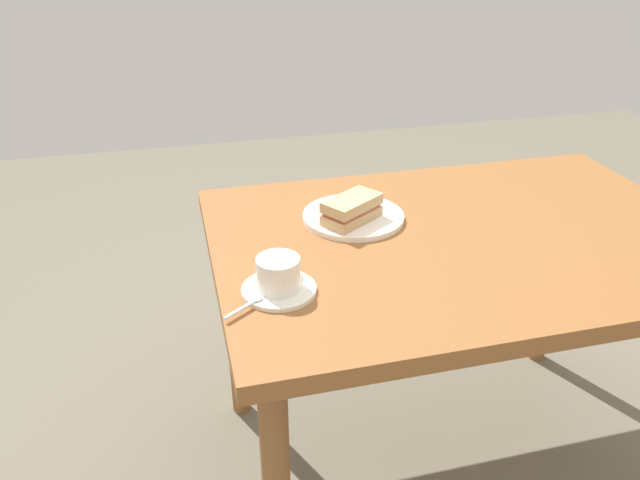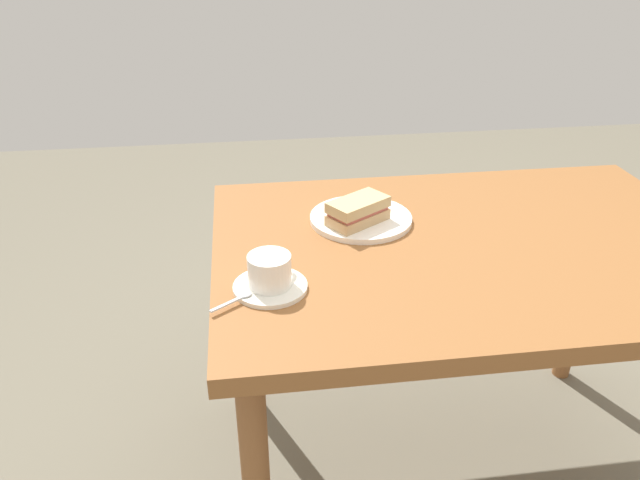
% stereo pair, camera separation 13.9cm
% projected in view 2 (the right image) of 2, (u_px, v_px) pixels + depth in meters
% --- Properties ---
extents(ground_plane, '(6.00, 6.00, 0.00)m').
position_uv_depth(ground_plane, '(442.00, 467.00, 1.81)').
color(ground_plane, '#6E6756').
extents(dining_table, '(1.22, 0.83, 0.75)m').
position_uv_depth(dining_table, '(468.00, 272.00, 1.49)').
color(dining_table, brown).
rests_on(dining_table, ground_plane).
extents(sandwich_plate, '(0.25, 0.25, 0.01)m').
position_uv_depth(sandwich_plate, '(361.00, 219.00, 1.54)').
color(sandwich_plate, white).
rests_on(sandwich_plate, dining_table).
extents(sandwich_front, '(0.17, 0.15, 0.06)m').
position_uv_depth(sandwich_front, '(358.00, 211.00, 1.49)').
color(sandwich_front, tan).
rests_on(sandwich_front, sandwich_plate).
extents(coffee_saucer, '(0.15, 0.15, 0.01)m').
position_uv_depth(coffee_saucer, '(270.00, 287.00, 1.26)').
color(coffee_saucer, white).
rests_on(coffee_saucer, dining_table).
extents(coffee_cup, '(0.09, 0.11, 0.07)m').
position_uv_depth(coffee_cup, '(270.00, 269.00, 1.24)').
color(coffee_cup, white).
rests_on(coffee_cup, coffee_saucer).
extents(spoon, '(0.09, 0.07, 0.01)m').
position_uv_depth(spoon, '(238.00, 298.00, 1.21)').
color(spoon, silver).
rests_on(spoon, coffee_saucer).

